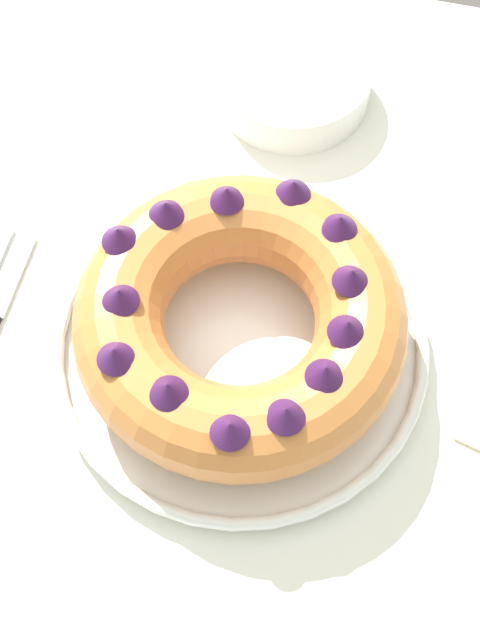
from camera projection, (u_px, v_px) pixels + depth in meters
name	position (u px, v px, depth m)	size (l,w,h in m)	color
ground_plane	(230.00, 561.00, 1.51)	(8.00, 8.00, 0.00)	#4C4742
dining_table	(223.00, 411.00, 0.91)	(1.37, 1.06, 0.77)	silver
serving_dish	(240.00, 347.00, 0.83)	(0.35, 0.35, 0.03)	white
bundt_cake	(240.00, 319.00, 0.78)	(0.30, 0.30, 0.10)	#C67538
side_bowl	(293.00, 82.00, 0.97)	(0.17, 0.17, 0.04)	white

